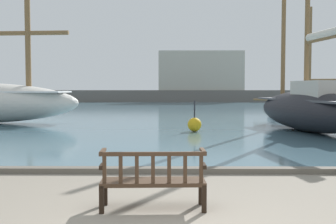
% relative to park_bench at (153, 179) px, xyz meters
% --- Properties ---
extents(harbor_water, '(100.00, 80.00, 0.08)m').
position_rel_park_bench_xyz_m(harbor_water, '(0.31, 42.96, -0.43)').
color(harbor_water, slate).
rests_on(harbor_water, ground).
extents(quay_edge_kerb, '(40.00, 0.30, 0.12)m').
position_rel_park_bench_xyz_m(quay_edge_kerb, '(0.31, 2.81, -0.41)').
color(quay_edge_kerb, '#675F54').
rests_on(quay_edge_kerb, ground).
extents(park_bench, '(1.62, 0.58, 0.92)m').
position_rel_park_bench_xyz_m(park_bench, '(0.00, 0.00, 0.00)').
color(park_bench, black).
rests_on(park_bench, ground).
extents(sailboat_nearest_port, '(3.36, 8.69, 10.06)m').
position_rel_park_bench_xyz_m(sailboat_nearest_port, '(5.99, 11.16, 0.64)').
color(sailboat_nearest_port, black).
rests_on(sailboat_nearest_port, harbor_water).
extents(sailboat_nearest_starboard, '(7.18, 3.84, 7.57)m').
position_rel_park_bench_xyz_m(sailboat_nearest_starboard, '(10.36, 23.84, 0.33)').
color(sailboat_nearest_starboard, black).
rests_on(sailboat_nearest_starboard, harbor_water).
extents(channel_buoy, '(0.57, 0.57, 1.27)m').
position_rel_park_bench_xyz_m(channel_buoy, '(1.23, 10.95, -0.09)').
color(channel_buoy, gold).
rests_on(channel_buoy, harbor_water).
extents(far_breakwater, '(57.02, 2.40, 6.77)m').
position_rel_park_bench_xyz_m(far_breakwater, '(1.63, 49.37, 1.50)').
color(far_breakwater, '#66605B').
rests_on(far_breakwater, ground).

